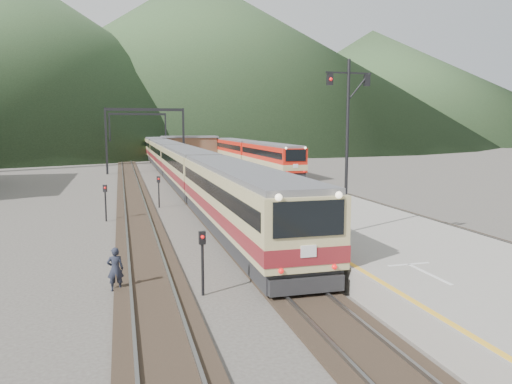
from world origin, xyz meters
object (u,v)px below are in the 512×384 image
object	(u,v)px
main_train	(175,159)
signal_mast	(347,129)
second_train	(251,155)
worker	(115,269)

from	to	relation	value
main_train	signal_mast	xyz separation A→B (m)	(3.92, -36.12, 3.61)
second_train	worker	xyz separation A→B (m)	(-17.73, -48.73, -1.07)
second_train	worker	size ratio (longest dim) A/B	22.97
main_train	second_train	world-z (taller)	main_train
second_train	worker	bearing A→B (deg)	-109.99
main_train	signal_mast	size ratio (longest dim) A/B	10.71
second_train	signal_mast	world-z (taller)	signal_mast
main_train	second_train	xyz separation A→B (m)	(11.50, 9.97, -0.22)
second_train	worker	world-z (taller)	second_train
signal_mast	worker	bearing A→B (deg)	-165.45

